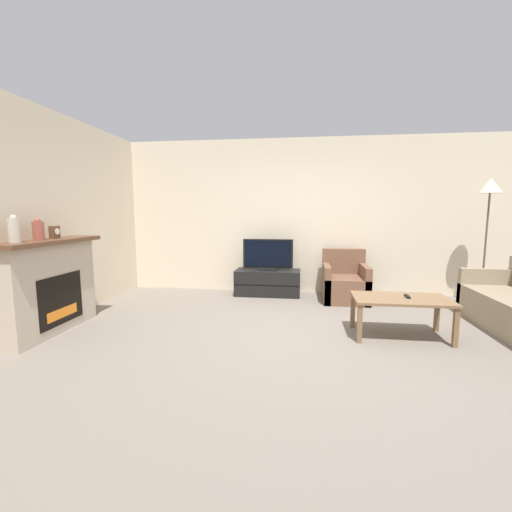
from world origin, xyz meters
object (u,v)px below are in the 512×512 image
(fireplace, at_px, (48,286))
(coffee_table, at_px, (401,303))
(remote, at_px, (407,296))
(armchair, at_px, (345,284))
(mantel_clock, at_px, (55,232))
(floor_lamp, at_px, (490,196))
(tv, at_px, (268,256))
(mantel_vase_left, at_px, (14,230))
(tv_stand, at_px, (268,282))
(mantel_vase_centre_left, at_px, (38,230))

(fireplace, height_order, coffee_table, fireplace)
(coffee_table, height_order, remote, remote)
(armchair, bearing_deg, mantel_clock, -153.11)
(fireplace, xyz_separation_m, armchair, (3.67, 2.00, -0.29))
(mantel_clock, xyz_separation_m, floor_lamp, (5.72, 1.84, 0.48))
(tv, xyz_separation_m, floor_lamp, (3.34, -0.22, 0.99))
(mantel_vase_left, bearing_deg, armchair, 33.62)
(fireplace, height_order, tv, fireplace)
(tv_stand, bearing_deg, tv, -90.00)
(floor_lamp, bearing_deg, tv_stand, 176.22)
(fireplace, relative_size, mantel_vase_left, 4.96)
(fireplace, relative_size, armchair, 1.76)
(tv_stand, bearing_deg, mantel_vase_centre_left, -135.72)
(fireplace, distance_m, mantel_vase_left, 0.81)
(floor_lamp, bearing_deg, armchair, 179.69)
(armchair, height_order, remote, armchair)
(mantel_vase_centre_left, height_order, tv, mantel_vase_centre_left)
(tv, bearing_deg, coffee_table, -46.65)
(mantel_vase_centre_left, height_order, remote, mantel_vase_centre_left)
(mantel_clock, bearing_deg, coffee_table, 3.48)
(mantel_vase_centre_left, distance_m, tv_stand, 3.47)
(mantel_vase_centre_left, relative_size, remote, 1.66)
(fireplace, xyz_separation_m, remote, (4.17, 0.42, -0.10))
(tv, distance_m, remote, 2.53)
(mantel_vase_centre_left, relative_size, tv_stand, 0.23)
(mantel_vase_left, bearing_deg, mantel_clock, 89.92)
(tv_stand, xyz_separation_m, floor_lamp, (3.34, -0.22, 1.46))
(mantel_vase_left, relative_size, mantel_vase_centre_left, 1.15)
(mantel_vase_centre_left, xyz_separation_m, coffee_table, (4.08, 0.50, -0.83))
(mantel_vase_left, height_order, armchair, mantel_vase_left)
(mantel_vase_left, distance_m, floor_lamp, 6.22)
(tv, distance_m, coffee_table, 2.51)
(mantel_vase_left, bearing_deg, tv, 48.01)
(tv, xyz_separation_m, coffee_table, (1.71, -1.81, -0.28))
(fireplace, xyz_separation_m, mantel_vase_centre_left, (0.02, -0.11, 0.66))
(mantel_vase_left, distance_m, mantel_clock, 0.58)
(armchair, bearing_deg, mantel_vase_centre_left, -150.05)
(mantel_vase_centre_left, height_order, floor_lamp, floor_lamp)
(fireplace, bearing_deg, coffee_table, 5.46)
(remote, bearing_deg, fireplace, -171.36)
(mantel_clock, relative_size, remote, 0.99)
(tv, relative_size, armchair, 1.05)
(fireplace, relative_size, remote, 9.50)
(mantel_clock, distance_m, remote, 4.23)
(coffee_table, relative_size, remote, 7.03)
(fireplace, relative_size, tv, 1.68)
(mantel_vase_left, bearing_deg, fireplace, 92.22)
(mantel_vase_left, relative_size, tv_stand, 0.26)
(mantel_vase_centre_left, distance_m, coffee_table, 4.20)
(fireplace, bearing_deg, tv_stand, 42.71)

